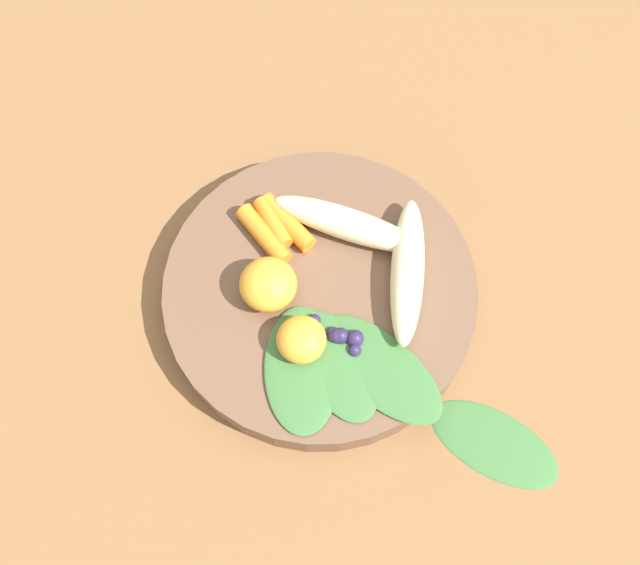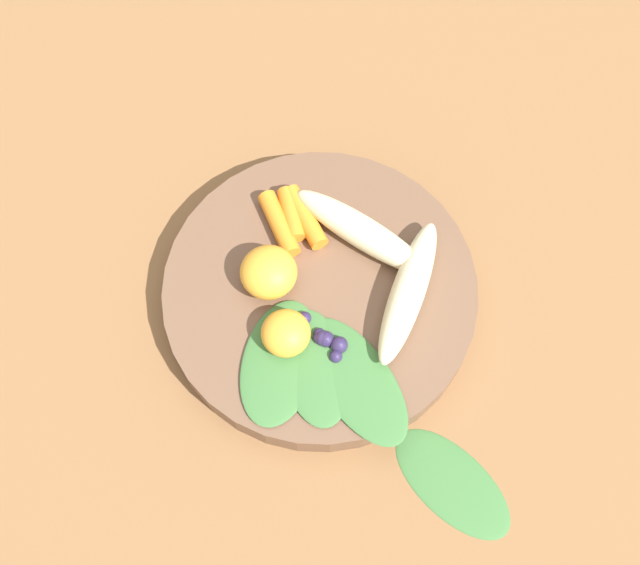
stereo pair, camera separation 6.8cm
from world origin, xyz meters
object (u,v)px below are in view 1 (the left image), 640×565
banana_peeled_right (407,266)px  banana_peeled_left (347,224)px  bowl (320,294)px  kale_leaf_stray (495,443)px  orange_segment_near (301,340)px

banana_peeled_right → banana_peeled_left: bearing=56.4°
bowl → kale_leaf_stray: size_ratio=2.38×
banana_peeled_right → orange_segment_near: (-0.05, 0.09, 0.00)m
banana_peeled_right → kale_leaf_stray: banana_peeled_right is taller
bowl → banana_peeled_right: size_ratio=1.99×
orange_segment_near → kale_leaf_stray: 0.18m
orange_segment_near → kale_leaf_stray: size_ratio=0.36×
kale_leaf_stray → banana_peeled_left: bearing=153.8°
bowl → banana_peeled_left: (0.05, -0.03, 0.03)m
banana_peeled_left → kale_leaf_stray: 0.22m
banana_peeled_left → kale_leaf_stray: size_ratio=1.19×
banana_peeled_left → orange_segment_near: 0.11m
banana_peeled_right → orange_segment_near: orange_segment_near is taller
bowl → banana_peeled_left: banana_peeled_left is taller
banana_peeled_left → bowl: bearing=86.7°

